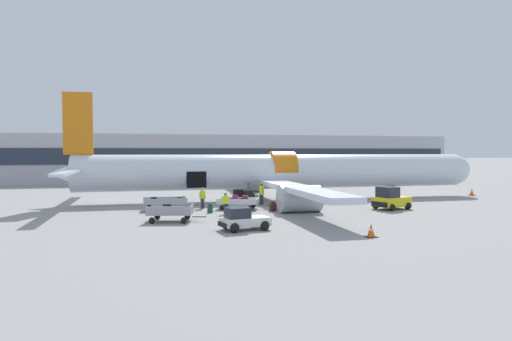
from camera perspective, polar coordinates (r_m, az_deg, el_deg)
The scene contains 17 objects.
ground_plane at distance 36.78m, azimuth 2.00°, elevation -4.66°, with size 500.00×500.00×0.00m, color gray.
terminal_strip at distance 72.18m, azimuth -5.67°, elevation 1.57°, with size 76.58×10.39×7.02m.
airplane at distance 42.48m, azimuth 2.59°, elevation -0.27°, with size 40.26×35.58×9.50m.
baggage_tug_lead at distance 37.15m, azimuth 16.47°, elevation -3.52°, with size 3.14×2.66×1.77m.
baggage_tug_mid at distance 26.31m, azimuth -1.61°, elevation -6.21°, with size 3.02×2.19×1.33m.
baggage_cart_loading at distance 35.77m, azimuth -2.12°, elevation -4.06°, with size 4.10×2.75×1.12m.
baggage_cart_queued at distance 35.80m, azimuth -11.16°, elevation -4.06°, with size 4.20×2.01×1.05m.
baggage_cart_empty at distance 29.95m, azimuth -10.50°, elevation -5.27°, with size 3.85×2.55×1.14m.
ground_crew_loader_a at distance 36.41m, azimuth -6.70°, elevation -3.37°, with size 0.53×0.53×1.65m.
ground_crew_loader_b at distance 38.74m, azimuth 0.70°, elevation -2.88°, with size 0.44×0.63×1.82m.
ground_crew_driver at distance 33.07m, azimuth -3.82°, elevation -4.05°, with size 0.53×0.35×1.54m.
ground_crew_supervisor at distance 36.64m, azimuth 3.30°, elevation -3.36°, with size 0.56×0.40×1.62m.
suitcase_on_tarmac_upright at distance 34.48m, azimuth 2.12°, elevation -4.63°, with size 0.56×0.40×0.71m.
suitcase_on_tarmac_spare at distance 33.71m, azimuth -5.77°, elevation -4.83°, with size 0.40×0.29×0.67m.
safety_cone_nose at distance 51.92m, azimuth 25.37°, elevation -2.45°, with size 0.62×0.62×0.73m.
safety_cone_engine_left at distance 24.97m, azimuth 14.19°, elevation -7.31°, with size 0.59×0.59×0.72m.
safety_cone_wingtip at distance 34.57m, azimuth 7.44°, elevation -4.57°, with size 0.64×0.64×0.72m.
Camera 1 is at (-9.69, -35.19, 4.50)m, focal length 32.00 mm.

